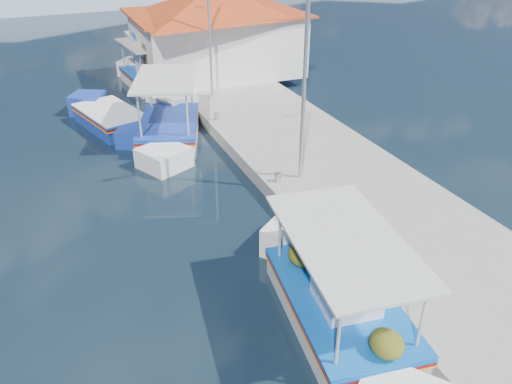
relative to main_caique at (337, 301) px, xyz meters
name	(u,v)px	position (x,y,z in m)	size (l,w,h in m)	color
ground	(179,256)	(-2.62, 3.65, -0.47)	(160.00, 160.00, 0.00)	black
quay	(283,135)	(3.28, 9.65, -0.22)	(5.00, 44.00, 0.50)	#A19E96
bollards	(241,140)	(1.18, 8.90, 0.18)	(0.20, 17.20, 0.30)	#A5A8AD
main_caique	(337,301)	(0.00, 0.00, 0.00)	(2.80, 7.41, 2.46)	white
caique_green_canopy	(169,128)	(-0.88, 11.66, -0.06)	(3.77, 7.09, 2.80)	white
caique_blue_hull	(111,120)	(-2.83, 13.85, -0.16)	(3.11, 6.24, 1.16)	#1A399E
caique_far	(149,77)	(-0.09, 19.10, -0.02)	(2.52, 7.02, 2.47)	white
harbor_building	(215,28)	(3.57, 18.65, 2.30)	(10.49, 10.49, 4.40)	silver
lamp_post_near	(302,75)	(1.89, 5.65, 3.38)	(1.21, 0.14, 6.00)	#A5A8AD
lamp_post_far	(207,22)	(1.89, 14.65, 3.38)	(1.21, 0.14, 6.00)	#A5A8AD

